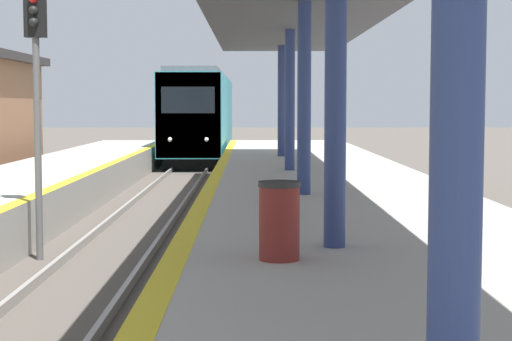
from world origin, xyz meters
name	(u,v)px	position (x,y,z in m)	size (l,w,h in m)	color
train	(202,115)	(0.00, 41.61, 2.18)	(2.66, 18.90, 4.29)	black
signal_mid	(36,70)	(-1.20, 13.06, 3.33)	(0.36, 0.31, 4.78)	#595959
station_canopy	(305,1)	(3.54, 14.73, 4.71)	(4.15, 30.81, 3.92)	navy
trash_bin	(279,220)	(2.84, 7.69, 1.43)	(0.48, 0.48, 0.89)	maroon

